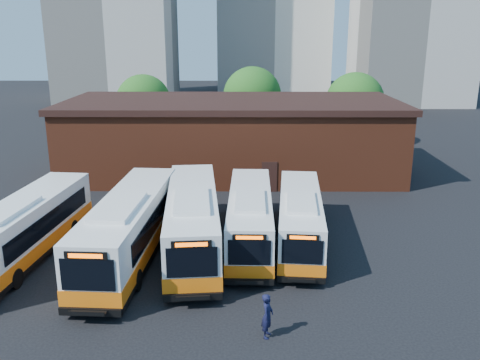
{
  "coord_description": "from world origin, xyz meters",
  "views": [
    {
      "loc": [
        0.95,
        -23.89,
        11.94
      ],
      "look_at": [
        0.78,
        4.8,
        3.61
      ],
      "focal_mm": 38.0,
      "sensor_mm": 36.0,
      "label": 1
    }
  ],
  "objects_px": {
    "bus_midwest": "(193,223)",
    "bus_mideast": "(250,220)",
    "bus_farwest": "(25,231)",
    "bus_west": "(129,230)",
    "bus_east": "(300,221)",
    "transit_worker": "(267,316)"
  },
  "relations": [
    {
      "from": "bus_mideast",
      "to": "transit_worker",
      "type": "bearing_deg",
      "value": -85.44
    },
    {
      "from": "transit_worker",
      "to": "bus_midwest",
      "type": "bearing_deg",
      "value": 38.42
    },
    {
      "from": "bus_farwest",
      "to": "transit_worker",
      "type": "bearing_deg",
      "value": -24.74
    },
    {
      "from": "bus_midwest",
      "to": "transit_worker",
      "type": "height_order",
      "value": "bus_midwest"
    },
    {
      "from": "bus_mideast",
      "to": "bus_east",
      "type": "relative_size",
      "value": 1.03
    },
    {
      "from": "bus_midwest",
      "to": "bus_mideast",
      "type": "distance_m",
      "value": 3.39
    },
    {
      "from": "bus_west",
      "to": "bus_farwest",
      "type": "bearing_deg",
      "value": -176.88
    },
    {
      "from": "bus_west",
      "to": "bus_east",
      "type": "height_order",
      "value": "bus_west"
    },
    {
      "from": "bus_farwest",
      "to": "bus_west",
      "type": "xyz_separation_m",
      "value": [
        5.7,
        -0.0,
        0.1
      ]
    },
    {
      "from": "bus_mideast",
      "to": "bus_west",
      "type": "bearing_deg",
      "value": -161.1
    },
    {
      "from": "bus_east",
      "to": "transit_worker",
      "type": "relative_size",
      "value": 6.06
    },
    {
      "from": "bus_midwest",
      "to": "bus_east",
      "type": "xyz_separation_m",
      "value": [
        6.17,
        0.94,
        -0.22
      ]
    },
    {
      "from": "bus_farwest",
      "to": "transit_worker",
      "type": "distance_m",
      "value": 14.89
    },
    {
      "from": "bus_farwest",
      "to": "bus_mideast",
      "type": "height_order",
      "value": "bus_farwest"
    },
    {
      "from": "bus_west",
      "to": "transit_worker",
      "type": "distance_m",
      "value": 10.38
    },
    {
      "from": "bus_farwest",
      "to": "bus_midwest",
      "type": "xyz_separation_m",
      "value": [
        9.02,
        1.19,
        0.07
      ]
    },
    {
      "from": "bus_midwest",
      "to": "bus_mideast",
      "type": "relative_size",
      "value": 1.13
    },
    {
      "from": "bus_farwest",
      "to": "bus_midwest",
      "type": "bearing_deg",
      "value": 12.98
    },
    {
      "from": "bus_midwest",
      "to": "bus_east",
      "type": "distance_m",
      "value": 6.25
    },
    {
      "from": "bus_mideast",
      "to": "transit_worker",
      "type": "height_order",
      "value": "bus_mideast"
    },
    {
      "from": "bus_west",
      "to": "transit_worker",
      "type": "xyz_separation_m",
      "value": [
        7.16,
        -7.49,
        -0.7
      ]
    },
    {
      "from": "bus_west",
      "to": "bus_mideast",
      "type": "distance_m",
      "value": 6.91
    }
  ]
}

